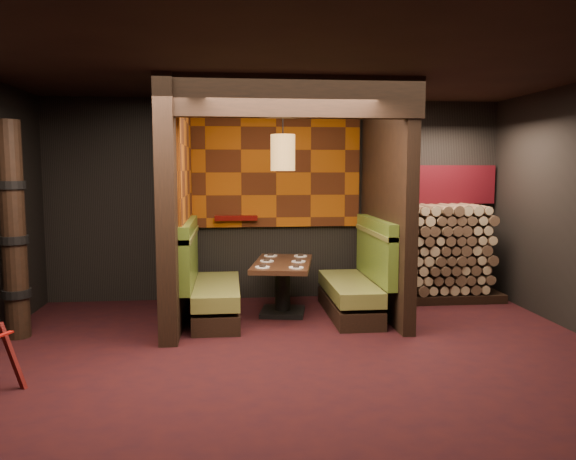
# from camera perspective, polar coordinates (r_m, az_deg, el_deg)

# --- Properties ---
(floor) EXTENTS (6.50, 5.50, 0.02)m
(floor) POSITION_cam_1_polar(r_m,az_deg,el_deg) (5.65, 1.39, -13.24)
(floor) COLOR black
(floor) RESTS_ON ground
(ceiling) EXTENTS (6.50, 5.50, 0.02)m
(ceiling) POSITION_cam_1_polar(r_m,az_deg,el_deg) (5.42, 1.48, 16.71)
(ceiling) COLOR black
(ceiling) RESTS_ON ground
(wall_back) EXTENTS (6.50, 0.02, 2.85)m
(wall_back) POSITION_cam_1_polar(r_m,az_deg,el_deg) (8.09, -1.07, 3.07)
(wall_back) COLOR black
(wall_back) RESTS_ON ground
(wall_front) EXTENTS (6.50, 0.02, 2.85)m
(wall_front) POSITION_cam_1_polar(r_m,az_deg,el_deg) (2.65, 9.08, -3.68)
(wall_front) COLOR black
(wall_front) RESTS_ON ground
(partition_left) EXTENTS (0.20, 2.20, 2.85)m
(partition_left) POSITION_cam_1_polar(r_m,az_deg,el_deg) (6.98, -11.40, 2.43)
(partition_left) COLOR black
(partition_left) RESTS_ON floor
(partition_right) EXTENTS (0.15, 2.10, 2.85)m
(partition_right) POSITION_cam_1_polar(r_m,az_deg,el_deg) (7.27, 9.92, 2.61)
(partition_right) COLOR black
(partition_right) RESTS_ON floor
(header_beam) EXTENTS (2.85, 0.18, 0.44)m
(header_beam) POSITION_cam_1_polar(r_m,az_deg,el_deg) (6.07, 0.36, 13.39)
(header_beam) COLOR black
(header_beam) RESTS_ON partition_left
(tapa_back_panel) EXTENTS (2.40, 0.06, 1.55)m
(tapa_back_panel) POSITION_cam_1_polar(r_m,az_deg,el_deg) (8.02, -1.22, 5.87)
(tapa_back_panel) COLOR #8B4009
(tapa_back_panel) RESTS_ON wall_back
(tapa_side_panel) EXTENTS (0.04, 1.85, 1.45)m
(tapa_side_panel) POSITION_cam_1_polar(r_m,az_deg,el_deg) (7.13, -10.38, 5.95)
(tapa_side_panel) COLOR #8B4009
(tapa_side_panel) RESTS_ON partition_left
(lacquer_shelf) EXTENTS (0.60, 0.12, 0.07)m
(lacquer_shelf) POSITION_cam_1_polar(r_m,az_deg,el_deg) (7.97, -5.30, 1.23)
(lacquer_shelf) COLOR #4F0906
(lacquer_shelf) RESTS_ON wall_back
(booth_bench_left) EXTENTS (0.68, 1.60, 1.14)m
(booth_bench_left) POSITION_cam_1_polar(r_m,az_deg,el_deg) (7.10, -8.08, -5.81)
(booth_bench_left) COLOR black
(booth_bench_left) RESTS_ON floor
(booth_bench_right) EXTENTS (0.68, 1.60, 1.14)m
(booth_bench_right) POSITION_cam_1_polar(r_m,az_deg,el_deg) (7.27, 7.07, -5.50)
(booth_bench_right) COLOR black
(booth_bench_right) RESTS_ON floor
(dining_table) EXTENTS (0.93, 1.41, 0.69)m
(dining_table) POSITION_cam_1_polar(r_m,az_deg,el_deg) (7.24, -0.55, -5.06)
(dining_table) COLOR black
(dining_table) RESTS_ON floor
(place_settings) EXTENTS (0.75, 1.13, 0.03)m
(place_settings) POSITION_cam_1_polar(r_m,az_deg,el_deg) (7.20, -0.55, -3.15)
(place_settings) COLOR white
(place_settings) RESTS_ON dining_table
(pendant_lamp) EXTENTS (0.31, 0.31, 1.00)m
(pendant_lamp) POSITION_cam_1_polar(r_m,az_deg,el_deg) (7.05, -0.52, 7.87)
(pendant_lamp) COLOR olive
(pendant_lamp) RESTS_ON ceiling
(totem_column) EXTENTS (0.31, 0.31, 2.40)m
(totem_column) POSITION_cam_1_polar(r_m,az_deg,el_deg) (6.84, -26.12, -0.17)
(totem_column) COLOR black
(totem_column) RESTS_ON floor
(firewood_stack) EXTENTS (1.73, 0.70, 1.36)m
(firewood_stack) POSITION_cam_1_polar(r_m,az_deg,el_deg) (8.28, 15.17, -2.25)
(firewood_stack) COLOR black
(firewood_stack) RESTS_ON floor
(mosaic_header) EXTENTS (1.83, 0.10, 0.56)m
(mosaic_header) POSITION_cam_1_polar(r_m,az_deg,el_deg) (8.50, 14.56, 4.49)
(mosaic_header) COLOR maroon
(mosaic_header) RESTS_ON wall_back
(bay_front_post) EXTENTS (0.08, 0.08, 2.85)m
(bay_front_post) POSITION_cam_1_polar(r_m,az_deg,el_deg) (7.55, 10.04, 2.74)
(bay_front_post) COLOR black
(bay_front_post) RESTS_ON floor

